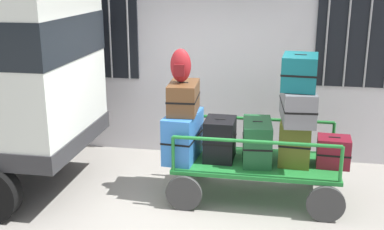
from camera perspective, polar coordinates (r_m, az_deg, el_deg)
ground_plane at (r=6.37m, az=-0.46°, el=-11.04°), size 40.00×40.00×0.00m
building_wall at (r=7.84m, az=2.52°, el=13.18°), size 12.00×0.37×5.00m
luggage_cart at (r=6.59m, az=7.49°, el=-6.29°), size 2.22×1.14×0.52m
cart_railing at (r=6.42m, az=7.65°, el=-2.28°), size 2.09×1.01×0.47m
suitcase_left_bottom at (r=6.52m, az=-1.05°, el=-2.44°), size 0.46×0.82×0.63m
suitcase_left_middle at (r=6.41m, az=-1.00°, el=2.07°), size 0.41×0.66×0.41m
suitcase_midleft_bottom at (r=6.50m, az=3.29°, el=-2.85°), size 0.41×0.50×0.56m
suitcase_center_bottom at (r=6.47m, az=7.63°, el=-3.10°), size 0.43×0.72×0.55m
suitcase_midright_bottom at (r=6.45m, az=12.00°, el=-3.17°), size 0.43×0.44×0.60m
suitcase_midright_middle at (r=6.30m, az=12.28°, el=1.23°), size 0.46×0.90×0.42m
suitcase_midright_top at (r=6.17m, az=12.53°, el=4.97°), size 0.47×0.63×0.43m
suitcase_right_bottom at (r=6.55m, az=16.25°, el=-4.15°), size 0.44×0.38×0.39m
backpack at (r=6.32m, az=-1.34°, el=5.80°), size 0.27×0.22×0.44m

